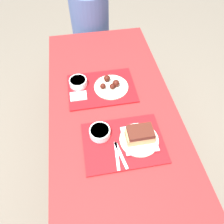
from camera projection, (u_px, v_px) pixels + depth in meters
ground_plane at (114, 164)px, 1.96m from camera, size 12.00×12.00×0.00m
picnic_table at (114, 122)px, 1.44m from camera, size 0.81×1.88×0.74m
picnic_bench_far at (95, 51)px, 2.36m from camera, size 0.77×0.28×0.44m
tray_near at (123, 143)px, 1.24m from camera, size 0.46×0.33×0.01m
tray_far at (102, 88)px, 1.51m from camera, size 0.46×0.33×0.01m
bowl_coleslaw_near at (100, 132)px, 1.25m from camera, size 0.12×0.12×0.05m
brisket_sandwich_plate at (140, 136)px, 1.22m from camera, size 0.22×0.22×0.10m
plastic_fork_near at (117, 156)px, 1.19m from camera, size 0.03×0.17×0.00m
plastic_knife_near at (121, 155)px, 1.19m from camera, size 0.05×0.17×0.00m
condiment_packet at (126, 130)px, 1.29m from camera, size 0.04×0.03×0.01m
bowl_coleslaw_far at (78, 82)px, 1.50m from camera, size 0.12×0.12×0.05m
wings_plate_far at (111, 85)px, 1.50m from camera, size 0.23×0.23×0.06m
napkin_far at (78, 96)px, 1.45m from camera, size 0.11×0.08×0.01m
person_seated_across at (90, 18)px, 2.06m from camera, size 0.36×0.36×0.74m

